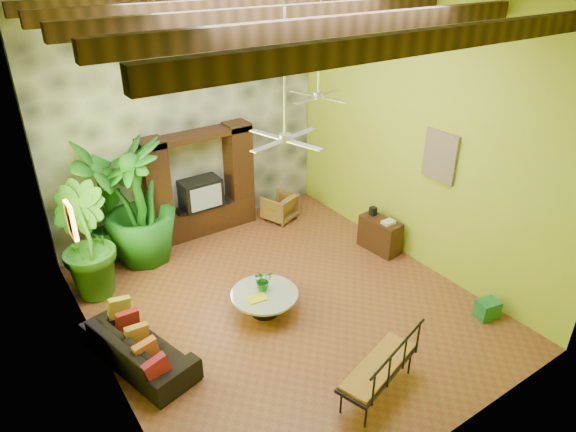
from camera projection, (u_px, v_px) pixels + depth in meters
ground at (282, 303)px, 9.07m from camera, size 7.00×7.00×0.00m
back_wall at (186, 117)px, 10.46m from camera, size 6.00×0.02×5.00m
left_wall at (82, 225)px, 6.41m from camera, size 0.02×7.00×5.00m
right_wall at (418, 136)px, 9.39m from camera, size 0.02×7.00×5.00m
stone_accent_wall at (188, 117)px, 10.41m from camera, size 5.98×0.10×4.98m
ceiling_beams at (280, 14)px, 6.84m from camera, size 5.95×5.36×0.22m
entertainment_center at (200, 191)px, 10.91m from camera, size 2.40×0.55×2.30m
ceiling_fan_front at (285, 124)px, 7.09m from camera, size 1.28×1.28×1.86m
ceiling_fan_back at (318, 84)px, 9.15m from camera, size 1.28×1.28×1.86m
wall_art_mask at (71, 221)px, 7.34m from camera, size 0.06×0.32×0.55m
wall_art_painting at (440, 157)px, 9.03m from camera, size 0.06×0.70×0.90m
sofa at (139, 346)px, 7.65m from camera, size 1.27×2.14×0.59m
wicker_armchair at (280, 207)px, 11.71m from camera, size 0.85×0.86×0.62m
tall_plant_a at (103, 203)px, 9.75m from camera, size 1.53×1.59×2.50m
tall_plant_b at (84, 242)px, 8.89m from camera, size 1.24×1.38×2.07m
tall_plant_c at (139, 203)px, 9.78m from camera, size 1.39×1.39×2.48m
coffee_table at (265, 300)px, 8.71m from camera, size 1.15×1.15×0.40m
centerpiece_plant at (263, 280)px, 8.67m from camera, size 0.34×0.30×0.36m
yellow_tray at (257, 298)px, 8.49m from camera, size 0.34×0.26×0.03m
iron_bench at (383, 366)px, 6.94m from camera, size 1.52×0.93×0.57m
side_console at (380, 235)px, 10.49m from camera, size 0.47×0.91×0.70m
green_bin at (487, 309)px, 8.65m from camera, size 0.41×0.34×0.32m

